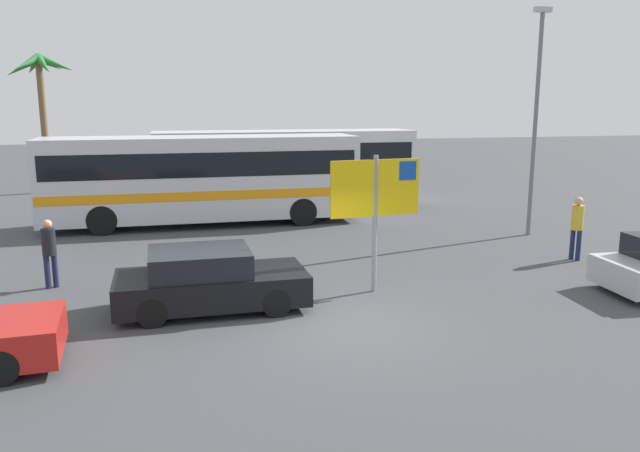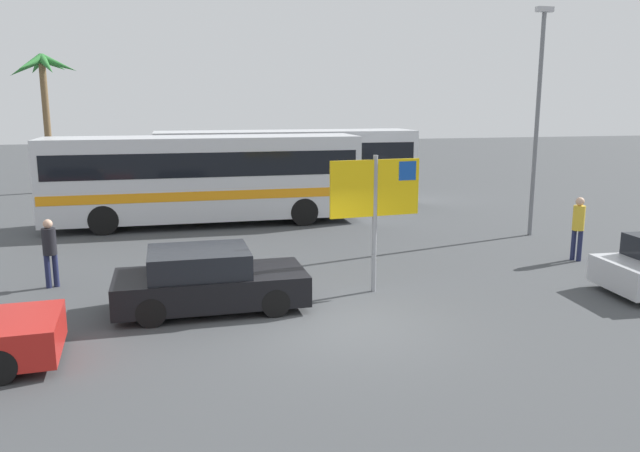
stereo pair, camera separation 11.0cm
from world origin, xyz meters
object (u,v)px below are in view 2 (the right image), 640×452
object	(u,v)px
pedestrian_near_sign	(578,223)
pedestrian_by_bus	(50,248)
car_black	(208,280)
ferry_sign	(377,193)
bus_rear_coach	(287,163)
bus_front_coach	(204,175)

from	to	relation	value
pedestrian_near_sign	pedestrian_by_bus	xyz separation A→B (m)	(-13.86, 0.67, -0.09)
car_black	pedestrian_by_bus	world-z (taller)	pedestrian_by_bus
ferry_sign	pedestrian_near_sign	world-z (taller)	ferry_sign
ferry_sign	car_black	distance (m)	4.27
car_black	pedestrian_by_bus	bearing A→B (deg)	144.31
bus_rear_coach	ferry_sign	size ratio (longest dim) A/B	3.46
bus_rear_coach	ferry_sign	distance (m)	13.04
bus_front_coach	ferry_sign	bearing A→B (deg)	-69.82
bus_front_coach	car_black	world-z (taller)	bus_front_coach
ferry_sign	bus_front_coach	bearing A→B (deg)	103.97
car_black	pedestrian_near_sign	distance (m)	10.48
pedestrian_by_bus	ferry_sign	bearing A→B (deg)	-129.94
car_black	pedestrian_near_sign	size ratio (longest dim) A/B	2.25
pedestrian_near_sign	pedestrian_by_bus	size ratio (longest dim) A/B	1.08
bus_front_coach	ferry_sign	distance (m)	9.90
bus_rear_coach	car_black	size ratio (longest dim) A/B	2.74
bus_front_coach	pedestrian_by_bus	xyz separation A→B (m)	(-4.05, -7.18, -0.80)
bus_front_coach	pedestrian_by_bus	bearing A→B (deg)	-119.41
ferry_sign	pedestrian_by_bus	size ratio (longest dim) A/B	1.92
pedestrian_near_sign	bus_rear_coach	bearing A→B (deg)	-94.18
bus_front_coach	car_black	size ratio (longest dim) A/B	2.74
ferry_sign	pedestrian_near_sign	distance (m)	6.68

